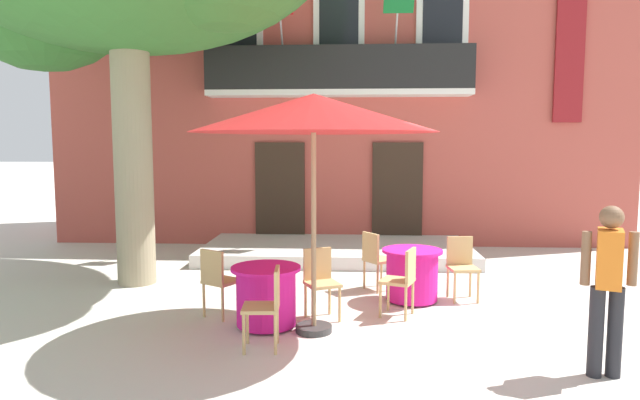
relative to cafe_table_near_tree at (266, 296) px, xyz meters
name	(u,v)px	position (x,y,z in m)	size (l,w,h in m)	color
ground_plane	(380,315)	(1.45, 0.55, -0.39)	(120.00, 120.00, 0.00)	beige
building_facade	(340,85)	(0.77, 7.54, 3.36)	(13.00, 5.09, 7.50)	#B24C42
entrance_step_platform	(337,251)	(0.77, 4.29, -0.27)	(5.31, 2.52, 0.25)	silver
cafe_table_near_tree	(266,296)	(0.00, 0.00, 0.00)	(0.86, 0.86, 0.76)	#DB1984
cafe_chair_near_tree_0	(320,278)	(0.65, 0.38, 0.14)	(0.53, 0.53, 0.91)	tan
cafe_chair_near_tree_1	(218,278)	(-0.68, 0.32, 0.14)	(0.55, 0.55, 0.91)	tan
cafe_chair_near_tree_2	(268,302)	(0.13, -0.74, 0.14)	(0.43, 0.43, 0.91)	tan
cafe_table_middle	(412,274)	(1.93, 1.22, 0.00)	(0.86, 0.86, 0.76)	#DB1984
cafe_chair_middle_0	(376,257)	(1.44, 1.79, 0.14)	(0.56, 0.56, 0.91)	tan
cafe_chair_middle_1	(403,277)	(1.73, 0.50, 0.14)	(0.52, 0.52, 0.91)	tan
cafe_chair_middle_2	(462,263)	(2.67, 1.38, 0.14)	(0.44, 0.44, 0.91)	tan
cafe_umbrella	(314,114)	(0.60, -0.16, 2.22)	(2.90, 2.90, 2.85)	#997A56
pedestrian_near_entrance	(608,281)	(3.52, -1.28, 0.56)	(0.53, 0.40, 1.68)	#232328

